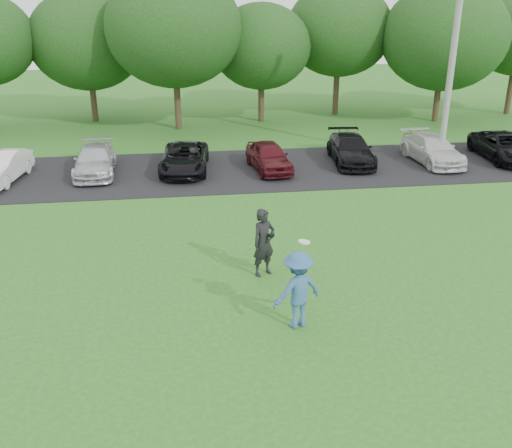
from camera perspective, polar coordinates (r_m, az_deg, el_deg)
The scene contains 7 objects.
ground at distance 13.54m, azimuth 2.06°, elevation -10.73°, with size 100.00×100.00×0.00m, color #26661D.
parking_lot at distance 25.35m, azimuth -2.94°, elevation 5.41°, with size 32.00×6.50×0.03m, color black.
utility_pole at distance 26.69m, azimuth 19.17°, elevation 16.29°, with size 0.28×0.28×10.23m, color gray.
frisbee_player at distance 13.32m, azimuth 4.17°, elevation -6.58°, with size 1.41×1.10×2.30m.
camera_bystander at distance 15.64m, azimuth 0.78°, elevation -1.87°, with size 0.84×0.74×1.94m.
parked_cars at distance 25.30m, azimuth -0.70°, elevation 6.86°, with size 28.37×4.92×1.23m.
tree_row at distance 34.20m, azimuth -1.99°, elevation 18.17°, with size 42.39×9.85×8.64m.
Camera 1 is at (-2.02, -11.17, 7.38)m, focal length 40.00 mm.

